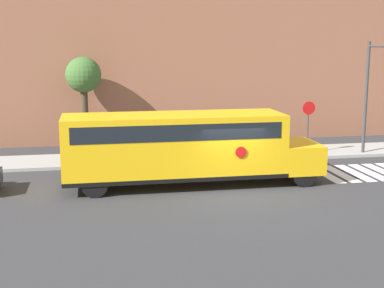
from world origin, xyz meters
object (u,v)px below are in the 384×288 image
school_bus (183,145)px  traffic_light (375,83)px  stop_sign (308,121)px  tree_near_sidewalk (83,78)px

school_bus → traffic_light: bearing=18.6°
school_bus → traffic_light: traffic_light is taller
school_bus → traffic_light: 11.03m
school_bus → stop_sign: bearing=31.5°
school_bus → tree_near_sidewalk: bearing=115.2°
school_bus → stop_sign: school_bus is taller
tree_near_sidewalk → stop_sign: bearing=-19.5°
school_bus → tree_near_sidewalk: tree_near_sidewalk is taller
stop_sign → tree_near_sidewalk: 12.06m
stop_sign → tree_near_sidewalk: size_ratio=0.57×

